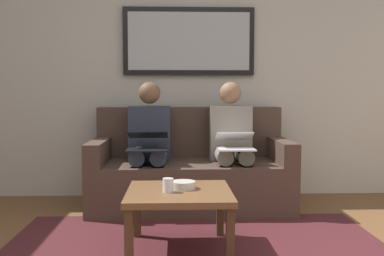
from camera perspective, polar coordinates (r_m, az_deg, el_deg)
name	(u,v)px	position (r m, az deg, el deg)	size (l,w,h in m)	color
wall_rear	(189,67)	(4.60, -0.44, 7.72)	(6.00, 0.12, 2.60)	beige
area_rug	(197,252)	(3.02, 0.65, -15.53)	(2.60, 1.80, 0.01)	#4C1E23
couch	(190,172)	(4.17, -0.22, -5.55)	(1.78, 0.90, 0.90)	#4C382D
framed_mirror	(189,41)	(4.52, -0.40, 10.95)	(1.30, 0.05, 0.67)	black
coffee_table	(179,198)	(2.97, -1.64, -8.93)	(0.68, 0.68, 0.40)	brown
cup	(168,185)	(2.90, -3.06, -7.27)	(0.07, 0.07, 0.09)	silver
bowl	(183,185)	(3.00, -1.11, -7.25)	(0.16, 0.16, 0.05)	beige
person_left	(232,140)	(4.09, 5.05, -1.58)	(0.38, 0.58, 1.14)	gray
laptop_white	(235,142)	(3.85, 5.51, -1.76)	(0.31, 0.33, 0.15)	white
person_right	(149,141)	(4.06, -5.47, -1.62)	(0.38, 0.58, 1.14)	#2D3342
laptop_black	(148,141)	(3.83, -5.67, -1.67)	(0.34, 0.37, 0.16)	black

